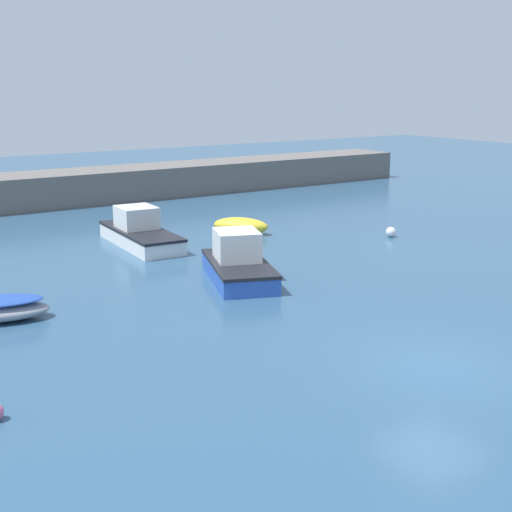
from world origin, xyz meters
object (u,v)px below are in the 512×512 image
Objects in this scene: motorboat_with_cabin at (238,263)px; rowboat_blue_near at (241,226)px; mooring_buoy_white at (391,232)px; cabin_cruiser_white at (140,232)px.

rowboat_blue_near is at bearing 167.46° from motorboat_with_cabin.
mooring_buoy_white is (5.45, -4.48, -0.16)m from rowboat_blue_near.
rowboat_blue_near is at bearing 88.36° from cabin_cruiser_white.
mooring_buoy_white is (10.45, -4.97, -0.35)m from cabin_cruiser_white.
motorboat_with_cabin is 10.74× the size of mooring_buoy_white.
rowboat_blue_near reaches higher than mooring_buoy_white.
rowboat_blue_near is at bearing 140.58° from mooring_buoy_white.
cabin_cruiser_white is 7.30m from motorboat_with_cabin.
motorboat_with_cabin is at bearing -166.90° from mooring_buoy_white.
mooring_buoy_white is at bearing 123.96° from motorboat_with_cabin.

